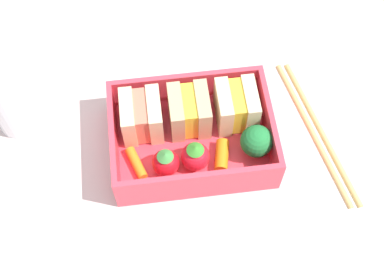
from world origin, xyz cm
name	(u,v)px	position (x,y,z in cm)	size (l,w,h in cm)	color
ground_plane	(192,150)	(0.00, 0.00, -1.00)	(120.00, 120.00, 2.00)	beige
bento_tray	(192,143)	(0.00, 0.00, 0.60)	(17.90, 13.01, 1.20)	#E93B4D
bento_rim	(192,132)	(0.00, 0.00, 3.29)	(17.90, 13.01, 4.19)	#E93B4D
sandwich_left	(142,116)	(-5.37, 2.52, 3.62)	(4.47, 5.04, 4.84)	beige
sandwich_center_left	(189,111)	(0.00, 2.52, 3.62)	(4.47, 5.04, 4.84)	tan
sandwich_center	(236,106)	(5.37, 2.52, 3.62)	(4.47, 5.04, 4.84)	beige
carrot_stick_far_left	(136,163)	(-6.50, -2.30, 1.75)	(1.11, 1.11, 3.83)	orange
strawberry_far_left	(166,162)	(-3.26, -3.13, 2.83)	(3.01, 3.01, 3.61)	red
strawberry_left	(194,156)	(-0.14, -2.82, 2.91)	(3.19, 3.19, 3.79)	red
carrot_stick_left	(222,155)	(3.01, -2.61, 1.93)	(1.47, 1.47, 3.55)	orange
broccoli_floret	(257,141)	(6.81, -2.26, 3.66)	(3.62, 3.62, 4.32)	#8FC966
chopstick_pair	(317,130)	(14.79, 0.06, 0.35)	(5.82, 20.03, 0.70)	tan
drinking_glass	(10,98)	(-19.71, 6.01, 4.81)	(5.33, 5.33, 9.61)	white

